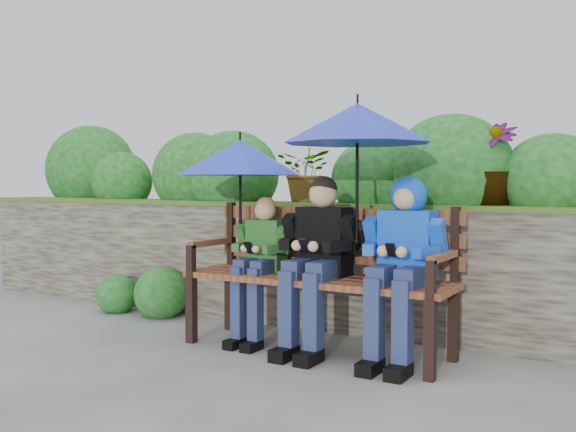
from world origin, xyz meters
The scene contains 8 objects.
ground centered at (0.00, 0.00, 0.00)m, with size 60.00×60.00×0.00m, color #595953.
garden_backdrop centered at (-0.09, 1.60, 0.64)m, with size 8.00×2.84×1.89m.
park_bench centered at (0.28, 0.09, 0.59)m, with size 1.96×0.58×1.04m.
boy_left centered at (-0.19, 0.01, 0.64)m, with size 0.42×0.49×1.09m.
boy_middle centered at (0.30, -0.01, 0.70)m, with size 0.54×0.63×1.24m.
boy_right centered at (0.92, 0.01, 0.74)m, with size 0.53×0.64×1.24m.
umbrella_left centered at (-0.40, 0.07, 1.39)m, with size 0.97×0.97×0.83m.
umbrella_right centered at (0.59, 0.02, 1.59)m, with size 1.02×1.02×1.02m.
Camera 1 is at (2.40, -3.96, 1.20)m, focal length 40.00 mm.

